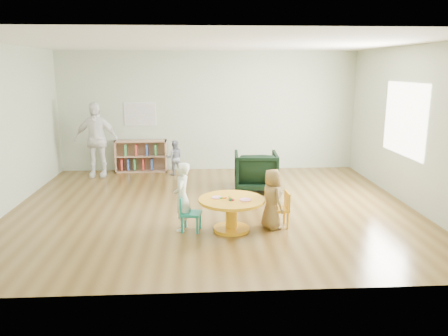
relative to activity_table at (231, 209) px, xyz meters
name	(u,v)px	position (x,y,z in m)	size (l,w,h in m)	color
room	(213,99)	(-0.23, 1.14, 1.55)	(7.10, 7.00, 2.80)	brown
activity_table	(231,209)	(0.00, 0.00, 0.00)	(0.99, 0.99, 0.54)	orange
kid_chair_left	(188,212)	(-0.65, 0.02, -0.05)	(0.34, 0.34, 0.54)	#167A6A
kid_chair_right	(281,208)	(0.78, 0.11, -0.04)	(0.31, 0.31, 0.56)	orange
bookshelf	(141,156)	(-1.86, 3.99, 0.02)	(1.20, 0.30, 0.75)	#A07559
alphabet_poster	(140,114)	(-1.84, 4.12, 1.01)	(0.74, 0.01, 0.54)	silver
armchair	(256,171)	(0.65, 2.21, 0.05)	(0.83, 0.86, 0.78)	black
child_left	(182,197)	(-0.74, 0.06, 0.18)	(0.38, 0.25, 1.04)	white
child_right	(272,199)	(0.62, 0.04, 0.12)	(0.46, 0.30, 0.93)	gold
toddler	(175,158)	(-1.04, 3.58, 0.06)	(0.39, 0.30, 0.80)	#1A2642
adult_caretaker	(96,140)	(-2.78, 3.56, 0.49)	(0.98, 0.41, 1.67)	white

